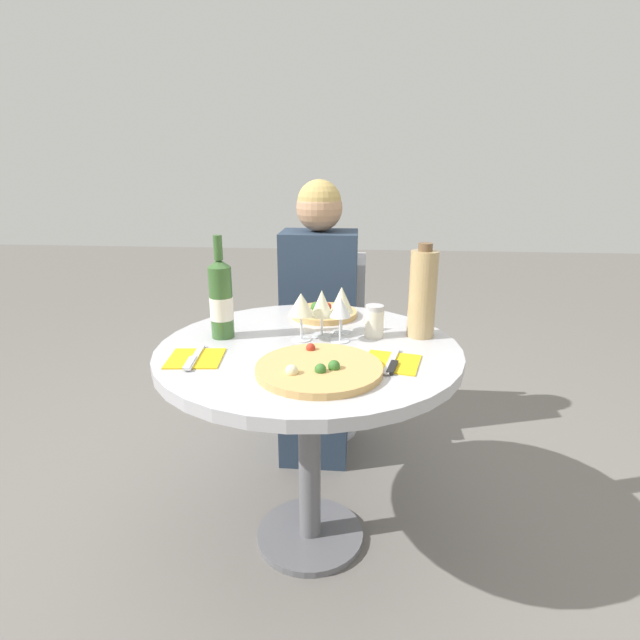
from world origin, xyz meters
The scene contains 15 objects.
ground_plane centered at (0.00, 0.00, 0.00)m, with size 12.00×12.00×0.00m, color slate.
dining_table centered at (0.00, 0.00, 0.60)m, with size 0.92×0.92×0.71m.
chair_behind_diner centered at (-0.03, 0.82, 0.41)m, with size 0.41×0.41×0.83m.
seated_diner centered at (-0.03, 0.68, 0.54)m, with size 0.33×0.48×1.18m.
pizza_large centered at (0.05, -0.20, 0.72)m, with size 0.34×0.34×0.04m.
pizza_small_far centered at (0.02, 0.31, 0.73)m, with size 0.24×0.24×0.05m.
wine_bottle centered at (-0.28, 0.06, 0.84)m, with size 0.07×0.07×0.32m.
tall_carafe centered at (0.35, 0.12, 0.85)m, with size 0.09×0.09×0.30m.
sugar_shaker centered at (0.20, 0.10, 0.76)m, with size 0.06×0.06×0.10m.
wine_glass_center centered at (0.03, 0.09, 0.82)m, with size 0.07×0.07×0.15m.
wine_glass_front_right centered at (0.09, 0.05, 0.82)m, with size 0.07×0.07×0.14m.
wine_glass_front_left centered at (-0.03, 0.05, 0.83)m, with size 0.08×0.08×0.15m.
wine_glass_back_right centered at (0.09, 0.13, 0.82)m, with size 0.08×0.08×0.15m.
place_setting_left centered at (-0.31, -0.14, 0.72)m, with size 0.16×0.19×0.01m.
place_setting_right centered at (0.24, -0.12, 0.72)m, with size 0.18×0.19×0.01m.
Camera 1 is at (0.16, -1.42, 1.25)m, focal length 28.00 mm.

